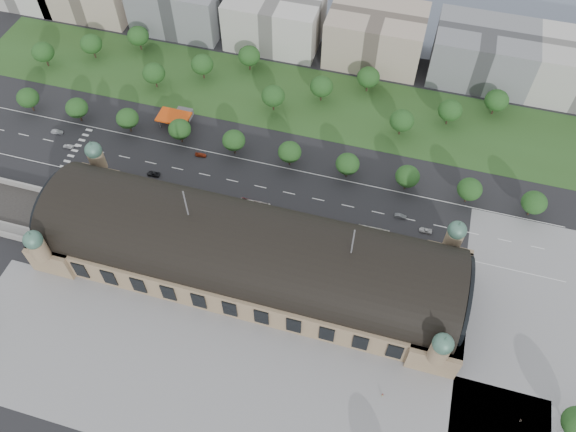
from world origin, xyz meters
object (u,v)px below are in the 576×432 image
(parked_car_4, at_px, (143,186))
(parked_car_6, at_px, (181,203))
(traffic_car_6, at_px, (426,230))
(parked_car_1, at_px, (95,175))
(parked_car_5, at_px, (155,197))
(traffic_car_2, at_px, (153,174))
(parked_car_2, at_px, (97,176))
(pedestrian_2, at_px, (521,420))
(pedestrian_0, at_px, (382,395))
(traffic_car_0, at_px, (68,146))
(traffic_car_1, at_px, (57,132))
(traffic_car_3, at_px, (201,155))
(parked_car_0, at_px, (128,191))
(traffic_car_5, at_px, (401,216))
(petrol_station, at_px, (179,115))
(bus_east, at_px, (373,232))
(bus_mid, at_px, (255,206))
(parked_car_3, at_px, (153,197))
(bus_west, at_px, (255,206))

(parked_car_4, distance_m, parked_car_6, 18.80)
(traffic_car_6, distance_m, parked_car_1, 133.72)
(parked_car_4, xyz_separation_m, parked_car_5, (7.28, -4.00, 0.01))
(traffic_car_2, height_order, parked_car_2, traffic_car_2)
(parked_car_4, distance_m, pedestrian_2, 158.72)
(parked_car_4, bearing_deg, pedestrian_0, 29.30)
(traffic_car_0, height_order, traffic_car_6, traffic_car_0)
(traffic_car_0, relative_size, parked_car_1, 0.83)
(traffic_car_1, bearing_deg, parked_car_2, -128.68)
(traffic_car_3, distance_m, parked_car_0, 33.72)
(parked_car_0, distance_m, parked_car_1, 16.84)
(traffic_car_1, xyz_separation_m, traffic_car_5, (150.95, -4.87, -0.06))
(petrol_station, relative_size, traffic_car_6, 2.93)
(traffic_car_1, relative_size, parked_car_5, 0.86)
(pedestrian_0, bearing_deg, traffic_car_5, 98.76)
(traffic_car_5, distance_m, traffic_car_6, 10.97)
(parked_car_1, xyz_separation_m, parked_car_4, (21.07, 0.00, 0.05))
(traffic_car_1, relative_size, parked_car_1, 0.93)
(traffic_car_3, distance_m, parked_car_6, 26.44)
(petrol_station, distance_m, bus_east, 101.33)
(parked_car_0, distance_m, bus_east, 98.32)
(traffic_car_6, xyz_separation_m, bus_mid, (-65.61, -7.02, 1.07))
(parked_car_0, xyz_separation_m, parked_car_2, (-15.64, 4.00, -0.17))
(traffic_car_2, distance_m, bus_east, 92.05)
(traffic_car_1, height_order, traffic_car_3, traffic_car_1)
(parked_car_3, relative_size, bus_east, 0.37)
(bus_east, distance_m, pedestrian_0, 61.43)
(parked_car_1, bearing_deg, parked_car_6, 44.83)
(traffic_car_1, distance_m, pedestrian_0, 173.78)
(traffic_car_0, bearing_deg, pedestrian_0, 63.67)
(traffic_car_0, xyz_separation_m, traffic_car_6, (152.18, -2.50, -0.09))
(parked_car_1, relative_size, bus_west, 0.45)
(traffic_car_2, bearing_deg, traffic_car_0, -99.36)
(parked_car_1, height_order, bus_mid, bus_mid)
(parked_car_1, distance_m, pedestrian_0, 141.06)
(traffic_car_6, relative_size, parked_car_6, 0.84)
(parked_car_2, distance_m, bus_mid, 67.12)
(traffic_car_0, height_order, traffic_car_2, traffic_car_0)
(traffic_car_5, height_order, parked_car_3, parked_car_3)
(traffic_car_2, distance_m, parked_car_6, 20.18)
(parked_car_0, height_order, pedestrian_2, pedestrian_2)
(traffic_car_1, xyz_separation_m, pedestrian_2, (198.04, -71.95, 0.00))
(parked_car_6, bearing_deg, traffic_car_5, 68.76)
(traffic_car_0, distance_m, traffic_car_2, 41.59)
(traffic_car_0, distance_m, parked_car_5, 49.61)
(traffic_car_3, height_order, traffic_car_6, traffic_car_3)
(parked_car_1, bearing_deg, parked_car_0, 36.88)
(parked_car_1, xyz_separation_m, parked_car_6, (39.44, -4.00, 0.09))
(parked_car_0, relative_size, parked_car_4, 1.02)
(traffic_car_1, height_order, parked_car_3, traffic_car_1)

